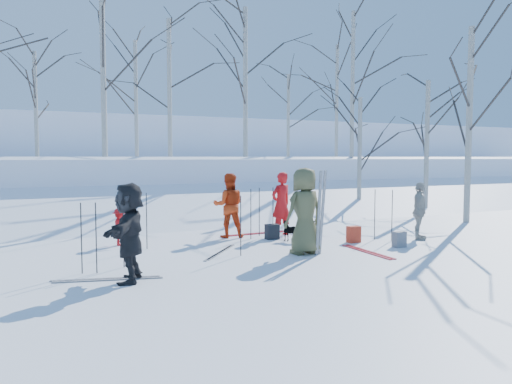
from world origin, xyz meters
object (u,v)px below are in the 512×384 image
skier_redor_behind (229,205)px  skier_red_seated (120,227)px  skier_olive_center (305,211)px  dog (292,231)px  backpack_grey (399,239)px  skier_grey_west (129,232)px  skier_red_north (281,204)px  backpack_red (354,234)px  skier_cream_east (419,211)px  backpack_dark (272,232)px

skier_redor_behind → skier_red_seated: skier_redor_behind is taller
skier_olive_center → dog: bearing=-117.1°
backpack_grey → skier_red_seated: bearing=152.7°
backpack_grey → dog: bearing=137.0°
skier_redor_behind → dog: bearing=150.7°
skier_grey_west → skier_red_north: bearing=149.2°
backpack_red → skier_cream_east: bearing=-11.8°
skier_cream_east → dog: size_ratio=2.41×
backpack_dark → backpack_grey: bearing=-46.6°
skier_grey_west → backpack_dark: bearing=148.1°
skier_redor_behind → skier_grey_west: skier_redor_behind is taller
skier_redor_behind → dog: skier_redor_behind is taller
dog → backpack_dark: size_ratio=1.58×
skier_grey_west → skier_olive_center: bearing=125.5°
skier_cream_east → skier_red_seated: bearing=119.2°
skier_red_north → skier_grey_west: skier_red_north is taller
skier_olive_center → skier_red_seated: skier_olive_center is taller
skier_red_seated → backpack_red: size_ratio=2.23×
skier_redor_behind → skier_cream_east: skier_redor_behind is taller
backpack_dark → skier_cream_east: bearing=-26.5°
skier_cream_east → dog: skier_cream_east is taller
skier_red_seated → backpack_red: 5.90m
dog → backpack_grey: 2.68m
skier_redor_behind → backpack_red: (2.59, -2.13, -0.67)m
skier_redor_behind → backpack_grey: bearing=153.3°
skier_cream_east → backpack_dark: (-3.49, 1.74, -0.56)m
skier_red_seated → skier_cream_east: (7.34, -2.50, 0.29)m
dog → backpack_red: size_ratio=1.50×
skier_red_seated → backpack_red: skier_red_seated is taller
skier_redor_behind → backpack_dark: (0.93, -0.78, -0.68)m
skier_red_north → backpack_grey: size_ratio=4.66×
skier_cream_east → backpack_red: 1.95m
skier_red_seated → skier_cream_east: bearing=-104.6°
skier_red_north → skier_red_seated: bearing=-16.7°
backpack_grey → skier_grey_west: bearing=-174.8°
skier_red_north → backpack_red: size_ratio=4.22×
skier_olive_center → skier_red_north: 2.76m
skier_red_north → skier_olive_center: bearing=59.4°
skier_cream_east → backpack_grey: skier_cream_east is taller
skier_grey_west → backpack_dark: skier_grey_west is taller
skier_cream_east → skier_grey_west: 7.93m
skier_red_north → skier_red_seated: 4.42m
skier_olive_center → backpack_dark: skier_olive_center is taller
dog → backpack_grey: dog is taller
skier_red_north → dog: bearing=63.5°
skier_red_seated → skier_redor_behind: bearing=-85.5°
skier_red_seated → dog: 4.35m
skier_olive_center → backpack_red: size_ratio=4.65×
skier_red_north → skier_redor_behind: size_ratio=1.01×
skier_olive_center → skier_red_north: bearing=-114.5°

